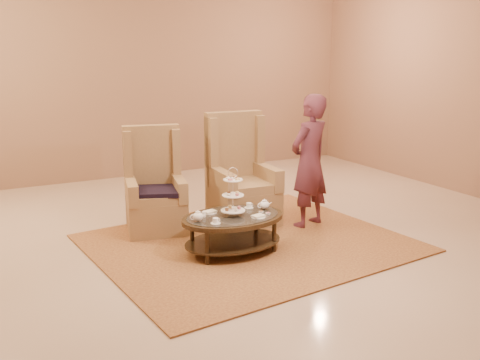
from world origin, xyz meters
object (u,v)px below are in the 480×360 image
armchair_right (240,186)px  person (309,162)px  armchair_left (155,196)px  tea_table (233,222)px

armchair_right → person: person is taller
armchair_left → armchair_right: (1.06, -0.17, 0.04)m
tea_table → person: size_ratio=0.70×
tea_table → armchair_left: size_ratio=0.91×
armchair_left → armchair_right: 1.07m
tea_table → person: person is taller
tea_table → armchair_left: armchair_left is taller
armchair_right → tea_table: bearing=-118.1°
armchair_left → person: bearing=-11.1°
tea_table → person: bearing=18.3°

